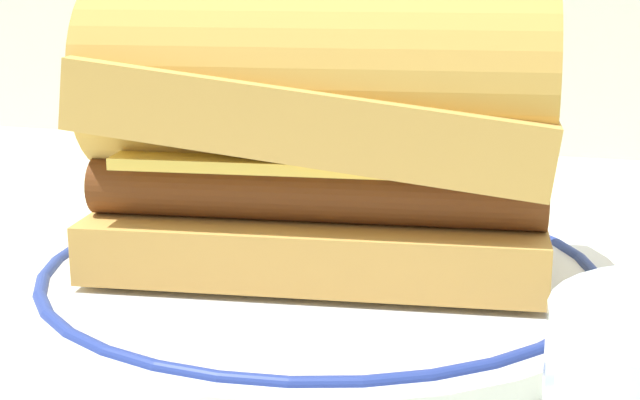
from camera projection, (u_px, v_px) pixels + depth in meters
ground_plane at (344, 312)px, 0.43m from camera, size 1.50×1.50×0.00m
plate at (320, 277)px, 0.45m from camera, size 0.28×0.28×0.01m
sausage_sandwich at (320, 127)px, 0.43m from camera, size 0.22×0.12×0.13m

